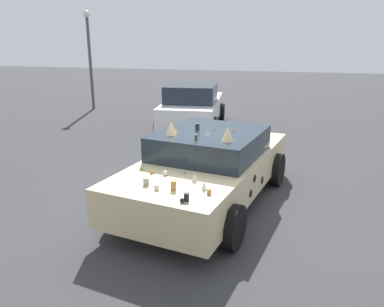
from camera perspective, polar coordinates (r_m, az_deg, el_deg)
ground_plane at (r=7.03m, az=2.38°, el=-7.22°), size 60.00×60.00×0.00m
art_car_decorated at (r=6.79m, az=2.51°, el=-1.94°), size 4.63×2.69×1.55m
parked_sedan_near_right at (r=12.66m, az=0.05°, el=7.13°), size 4.17×2.29×1.47m
lot_lamp_post at (r=16.61m, az=-15.29°, el=14.85°), size 0.28×0.28×3.98m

